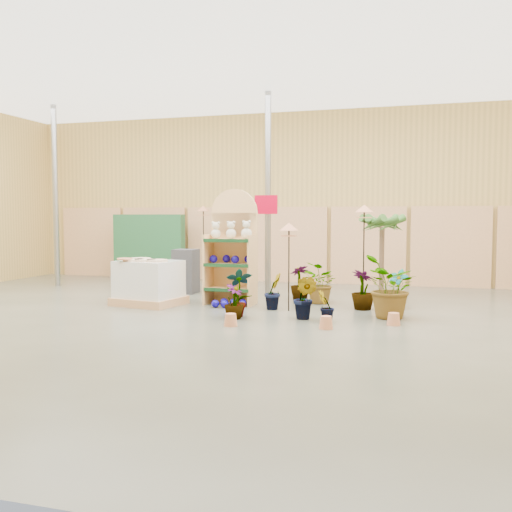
{
  "coord_description": "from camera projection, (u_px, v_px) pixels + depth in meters",
  "views": [
    {
      "loc": [
        3.29,
        -8.84,
        1.75
      ],
      "look_at": [
        0.3,
        1.5,
        1.0
      ],
      "focal_mm": 40.0,
      "sensor_mm": 36.0,
      "label": 1
    }
  ],
  "objects": [
    {
      "name": "teddy_bears",
      "position": [
        232.0,
        231.0,
        11.28
      ],
      "size": [
        0.85,
        0.21,
        0.35
      ],
      "color": "beige",
      "rests_on": "display_shelf"
    },
    {
      "name": "bird_table_back",
      "position": [
        203.0,
        211.0,
        14.62
      ],
      "size": [
        0.34,
        0.34,
        2.02
      ],
      "color": "black",
      "rests_on": "ground"
    },
    {
      "name": "palm",
      "position": [
        382.0,
        222.0,
        11.39
      ],
      "size": [
        0.7,
        0.7,
        1.9
      ],
      "color": "brown",
      "rests_on": "ground"
    },
    {
      "name": "gazing_balls_shelf",
      "position": [
        231.0,
        259.0,
        11.3
      ],
      "size": [
        0.85,
        0.29,
        0.16
      ],
      "color": "#0F078C",
      "rests_on": "display_shelf"
    },
    {
      "name": "potted_plant_10",
      "position": [
        391.0,
        287.0,
        9.72
      ],
      "size": [
        0.87,
        1.0,
        1.08
      ],
      "primitive_type": "imported",
      "rotation": [
        0.0,
        0.0,
        4.74
      ],
      "color": "#325F20",
      "rests_on": "ground"
    },
    {
      "name": "bird_table_front",
      "position": [
        289.0,
        229.0,
        10.45
      ],
      "size": [
        0.34,
        0.34,
        1.63
      ],
      "color": "black",
      "rests_on": "ground"
    },
    {
      "name": "potted_plant_11",
      "position": [
        300.0,
        283.0,
        11.93
      ],
      "size": [
        0.57,
        0.57,
        0.73
      ],
      "primitive_type": "imported",
      "rotation": [
        0.0,
        0.0,
        4.01
      ],
      "color": "#325F20",
      "rests_on": "ground"
    },
    {
      "name": "bird_table_right",
      "position": [
        364.0,
        212.0,
        10.64
      ],
      "size": [
        0.34,
        0.34,
        1.97
      ],
      "color": "black",
      "rests_on": "ground"
    },
    {
      "name": "charcoal_planters",
      "position": [
        186.0,
        271.0,
        13.0
      ],
      "size": [
        0.5,
        0.5,
        1.0
      ],
      "color": "#2B2B2E",
      "rests_on": "ground"
    },
    {
      "name": "potted_plant_6",
      "position": [
        321.0,
        283.0,
        11.43
      ],
      "size": [
        0.99,
        0.99,
        0.84
      ],
      "primitive_type": "imported",
      "rotation": [
        0.0,
        0.0,
        5.48
      ],
      "color": "#325F20",
      "rests_on": "ground"
    },
    {
      "name": "potted_plant_3",
      "position": [
        363.0,
        290.0,
        10.68
      ],
      "size": [
        0.58,
        0.58,
        0.76
      ],
      "primitive_type": "imported",
      "rotation": [
        0.0,
        0.0,
        2.62
      ],
      "color": "#325F20",
      "rests_on": "ground"
    },
    {
      "name": "potted_plant_9",
      "position": [
        326.0,
        306.0,
        9.4
      ],
      "size": [
        0.37,
        0.38,
        0.53
      ],
      "primitive_type": "imported",
      "rotation": [
        0.0,
        0.0,
        4.0
      ],
      "color": "#325F20",
      "rests_on": "ground"
    },
    {
      "name": "pallet_stack",
      "position": [
        149.0,
        283.0,
        11.28
      ],
      "size": [
        1.4,
        1.24,
        0.92
      ],
      "rotation": [
        0.0,
        0.0,
        -0.18
      ],
      "color": "tan",
      "rests_on": "ground"
    },
    {
      "name": "display_shelf",
      "position": [
        233.0,
        251.0,
        11.41
      ],
      "size": [
        0.97,
        0.62,
        2.3
      ],
      "rotation": [
        0.0,
        0.0,
        -0.02
      ],
      "color": "tan",
      "rests_on": "ground"
    },
    {
      "name": "potted_plant_0",
      "position": [
        239.0,
        292.0,
        9.92
      ],
      "size": [
        0.53,
        0.46,
        0.86
      ],
      "primitive_type": "imported",
      "rotation": [
        0.0,
        0.0,
        3.55
      ],
      "color": "#325F20",
      "rests_on": "ground"
    },
    {
      "name": "offer_sign",
      "position": [
        266.0,
        225.0,
        12.22
      ],
      "size": [
        0.5,
        0.08,
        2.2
      ],
      "color": "gray",
      "rests_on": "ground"
    },
    {
      "name": "gazing_balls_floor",
      "position": [
        229.0,
        303.0,
        10.98
      ],
      "size": [
        0.63,
        0.39,
        0.15
      ],
      "color": "#0F078C",
      "rests_on": "ground"
    },
    {
      "name": "potted_plant_4",
      "position": [
        398.0,
        289.0,
        10.8
      ],
      "size": [
        0.48,
        0.42,
        0.75
      ],
      "primitive_type": "imported",
      "rotation": [
        0.0,
        0.0,
        5.81
      ],
      "color": "#325F20",
      "rests_on": "ground"
    },
    {
      "name": "trellis_stock",
      "position": [
        149.0,
        248.0,
        15.48
      ],
      "size": [
        2.0,
        0.3,
        1.8
      ],
      "primitive_type": "cube",
      "color": "#21572F",
      "rests_on": "ground"
    },
    {
      "name": "room",
      "position": [
        231.0,
        190.0,
        10.22
      ],
      "size": [
        15.2,
        12.1,
        4.7
      ],
      "color": "#4E4F43",
      "rests_on": "ground"
    },
    {
      "name": "potted_plant_5",
      "position": [
        273.0,
        291.0,
        10.72
      ],
      "size": [
        0.37,
        0.43,
        0.69
      ],
      "primitive_type": "imported",
      "rotation": [
        0.0,
        0.0,
        1.4
      ],
      "color": "#325F20",
      "rests_on": "ground"
    },
    {
      "name": "potted_plant_1",
      "position": [
        305.0,
        297.0,
        9.67
      ],
      "size": [
        0.49,
        0.43,
        0.75
      ],
      "primitive_type": "imported",
      "rotation": [
        0.0,
        0.0,
        6.01
      ],
      "color": "#325F20",
      "rests_on": "ground"
    },
    {
      "name": "potted_plant_7",
      "position": [
        234.0,
        302.0,
        9.72
      ],
      "size": [
        0.38,
        0.38,
        0.6
      ],
      "primitive_type": "imported",
      "rotation": [
        0.0,
        0.0,
        1.41
      ],
      "color": "#325F20",
      "rests_on": "ground"
    }
  ]
}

